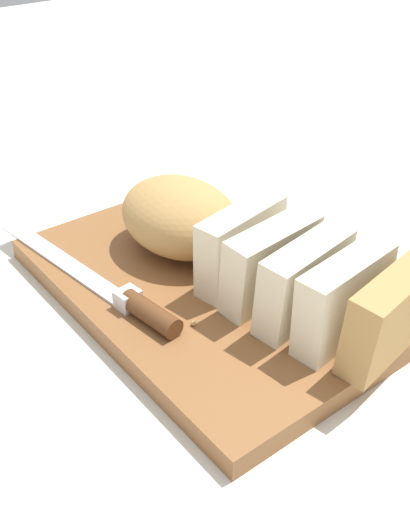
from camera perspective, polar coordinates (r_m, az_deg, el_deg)
ground_plane at (r=0.69m, az=0.00°, el=-3.69°), size 3.00×3.00×0.00m
cutting_board at (r=0.68m, az=0.00°, el=-2.92°), size 0.40×0.26×0.02m
bread_loaf at (r=0.65m, az=3.17°, el=0.81°), size 0.36×0.16×0.08m
bread_knife at (r=0.64m, az=-7.47°, el=-3.54°), size 0.30×0.06×0.02m
crumb_near_knife at (r=0.73m, az=1.33°, el=1.09°), size 0.01×0.01×0.01m
crumb_near_loaf at (r=0.71m, az=4.54°, el=-0.15°), size 0.00×0.00×0.00m
crumb_stray_left at (r=0.61m, az=-1.05°, el=-6.03°), size 0.01×0.01×0.01m
crumb_stray_right at (r=0.73m, az=-0.40°, el=0.88°), size 0.00×0.00×0.00m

